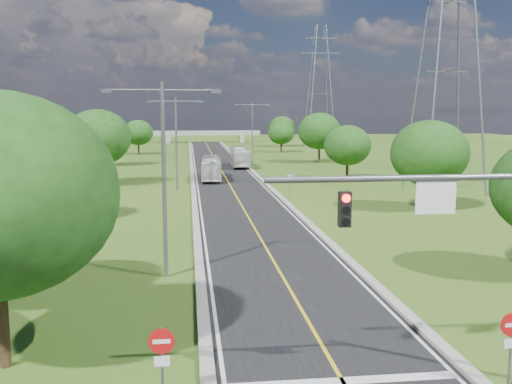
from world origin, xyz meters
TOP-DOWN VIEW (x-y plane):
  - ground at (0.00, 60.00)m, footprint 260.00×260.00m
  - road at (0.00, 66.00)m, footprint 8.00×150.00m
  - curb_left at (-4.25, 66.00)m, footprint 0.50×150.00m
  - curb_right at (4.25, 66.00)m, footprint 0.50×150.00m
  - signal_mast at (3.68, -1.00)m, footprint 8.54×0.33m
  - do_not_enter_left at (-5.60, -1.52)m, footprint 0.76×0.11m
  - do_not_enter_right at (5.00, -1.52)m, footprint 0.76×0.11m
  - speed_limit_sign at (5.20, 37.98)m, footprint 0.55×0.09m
  - overpass at (0.00, 140.00)m, footprint 30.00×3.00m
  - streetlight_near_left at (-6.00, 12.00)m, footprint 5.90×0.25m
  - streetlight_mid_left at (-6.00, 45.00)m, footprint 5.90×0.25m
  - streetlight_far_right at (6.00, 78.00)m, footprint 5.90×0.25m
  - power_tower_near at (22.00, 40.00)m, footprint 9.00×6.40m
  - power_tower_far at (26.00, 115.00)m, footprint 9.00×6.40m
  - tree_lb at (-16.00, 28.00)m, footprint 6.30×6.30m
  - tree_lc at (-15.00, 50.00)m, footprint 7.56×7.56m
  - tree_ld at (-17.00, 74.00)m, footprint 6.72×6.72m
  - tree_le at (-14.50, 98.00)m, footprint 5.88×5.88m
  - tree_rb at (16.00, 30.00)m, footprint 6.72×6.72m
  - tree_rc at (15.00, 52.00)m, footprint 5.88×5.88m
  - tree_rd at (17.00, 76.00)m, footprint 7.14×7.14m
  - tree_re at (14.50, 100.00)m, footprint 5.46×5.46m
  - tree_rf at (18.00, 120.00)m, footprint 6.30×6.30m
  - bus_outbound at (3.20, 70.02)m, footprint 2.85×10.92m
  - bus_inbound at (-1.92, 53.90)m, footprint 2.73×10.17m

SIDE VIEW (x-z plane):
  - ground at x=0.00m, z-range 0.00..0.00m
  - road at x=0.00m, z-range 0.00..0.06m
  - curb_left at x=-4.25m, z-range 0.00..0.22m
  - curb_right at x=4.25m, z-range 0.00..0.22m
  - bus_inbound at x=-1.92m, z-range 0.06..2.87m
  - bus_outbound at x=3.20m, z-range 0.06..3.08m
  - speed_limit_sign at x=5.20m, z-range 0.40..2.80m
  - do_not_enter_left at x=-5.60m, z-range 0.52..3.02m
  - do_not_enter_right at x=5.00m, z-range 0.52..3.02m
  - overpass at x=0.00m, z-range 0.81..4.01m
  - tree_re at x=14.50m, z-range 0.85..7.20m
  - tree_le at x=-14.50m, z-range 0.91..7.75m
  - tree_rc at x=15.00m, z-range 0.91..7.75m
  - tree_lb at x=-16.00m, z-range 0.98..8.31m
  - tree_rf at x=18.00m, z-range 0.98..8.31m
  - signal_mast at x=3.68m, z-range 1.31..8.51m
  - tree_ld at x=-17.00m, z-range 1.05..8.86m
  - tree_rb at x=16.00m, z-range 1.05..8.86m
  - tree_rd at x=17.00m, z-range 1.11..9.42m
  - tree_lc at x=-15.00m, z-range 1.18..9.97m
  - streetlight_near_left at x=-6.00m, z-range 0.94..10.94m
  - streetlight_mid_left at x=-6.00m, z-range 0.94..10.94m
  - streetlight_far_right at x=6.00m, z-range 0.94..10.94m
  - power_tower_near at x=22.00m, z-range 0.01..28.01m
  - power_tower_far at x=26.00m, z-range 0.01..28.01m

